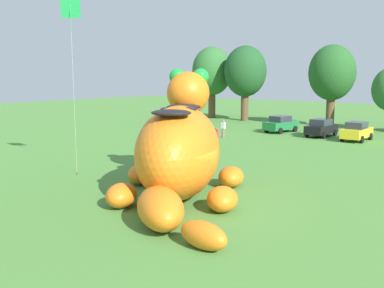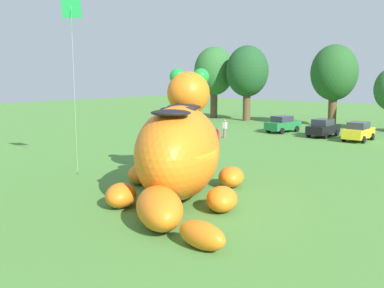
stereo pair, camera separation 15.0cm
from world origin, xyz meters
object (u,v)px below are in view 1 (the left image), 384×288
Objects in this scene: spectator_near_inflatable at (223,129)px; spectator_by_cars at (216,138)px; car_green at (281,124)px; car_black at (321,128)px; giant_inflatable_creature at (179,150)px; car_yellow at (357,131)px; spectator_mid_field at (201,134)px; tethered_flying_kite at (70,8)px.

spectator_by_cars is at bearing -59.24° from spectator_near_inflatable.
car_black is (4.60, -0.48, 0.00)m from car_green.
giant_inflatable_creature is 14.31m from spectator_by_cars.
car_yellow reaches higher than spectator_near_inflatable.
car_yellow is at bearing 89.70° from giant_inflatable_creature.
spectator_by_cars is at bearing -28.67° from spectator_mid_field.
spectator_mid_field is at bearing -133.93° from car_yellow.
tethered_flying_kite is at bearing -99.72° from car_black.
spectator_by_cars is at bearing -85.09° from car_green.
spectator_mid_field and spectator_by_cars have the same top height.
car_black is at bearing 44.35° from spectator_near_inflatable.
tethered_flying_kite reaches higher than car_black.
giant_inflatable_creature is 26.44m from car_green.
tethered_flying_kite is at bearing -89.30° from car_green.
spectator_mid_field is (-9.70, 13.91, -1.42)m from giant_inflatable_creature.
giant_inflatable_creature reaches higher than car_black.
car_green is 2.51× the size of spectator_mid_field.
spectator_mid_field is (-6.24, -10.75, -0.01)m from car_black.
spectator_near_inflatable is 20.49m from tethered_flying_kite.
giant_inflatable_creature is 6.04× the size of spectator_by_cars.
giant_inflatable_creature is 2.49× the size of car_yellow.
car_yellow is (0.13, 24.11, -1.41)m from giant_inflatable_creature.
car_green is 11.35m from spectator_mid_field.
car_green is 1.04× the size of car_yellow.
giant_inflatable_creature is 2.50× the size of car_black.
car_green is at bearing 72.73° from spectator_near_inflatable.
tethered_flying_kite is at bearing -82.23° from spectator_mid_field.
car_black is (-3.46, 24.66, -1.41)m from giant_inflatable_creature.
car_green is (-8.06, 25.15, -1.41)m from giant_inflatable_creature.
giant_inflatable_creature is 24.15m from car_yellow.
tethered_flying_kite reaches higher than car_green.
car_green reaches higher than spectator_mid_field.
spectator_by_cars is (-3.51, -12.24, -0.01)m from car_black.
car_black is at bearing -6.01° from car_green.
spectator_near_inflatable is 1.00× the size of spectator_mid_field.
spectator_near_inflatable is (-10.41, -6.11, -0.01)m from car_yellow.
car_green is 4.62m from car_black.
car_black reaches higher than spectator_by_cars.
spectator_by_cars is at bearing -121.25° from car_yellow.
tethered_flying_kite is (-7.75, -0.37, 7.30)m from giant_inflatable_creature.
spectator_near_inflatable and spectator_mid_field have the same top height.
car_green is 8.25m from car_yellow.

